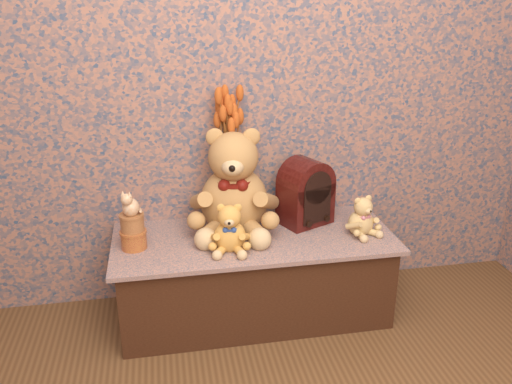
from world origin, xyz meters
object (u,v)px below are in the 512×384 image
(teddy_small, at_px, (361,213))
(cat_figurine, at_px, (130,202))
(cathedral_radio, at_px, (306,191))
(biscuit_tin_lower, at_px, (134,240))
(teddy_medium, at_px, (230,225))
(ceramic_vase, at_px, (230,201))
(teddy_large, at_px, (234,175))

(teddy_small, relative_size, cat_figurine, 1.66)
(teddy_small, bearing_deg, cathedral_radio, 124.12)
(cathedral_radio, relative_size, biscuit_tin_lower, 2.91)
(teddy_small, xyz_separation_m, cat_figurine, (-1.04, 0.04, 0.12))
(teddy_small, xyz_separation_m, cathedral_radio, (-0.22, 0.17, 0.06))
(teddy_medium, relative_size, cathedral_radio, 0.72)
(ceramic_vase, bearing_deg, teddy_small, -22.02)
(cat_figurine, bearing_deg, ceramic_vase, 48.26)
(teddy_large, bearing_deg, biscuit_tin_lower, -153.61)
(biscuit_tin_lower, bearing_deg, teddy_medium, -11.52)
(teddy_medium, distance_m, teddy_small, 0.63)
(teddy_large, xyz_separation_m, cat_figurine, (-0.47, -0.14, -0.04))
(teddy_large, height_order, teddy_small, teddy_large)
(ceramic_vase, bearing_deg, teddy_medium, -97.75)
(ceramic_vase, bearing_deg, cat_figurine, -156.51)
(teddy_medium, height_order, teddy_small, teddy_medium)
(cathedral_radio, bearing_deg, teddy_medium, -176.08)
(teddy_large, bearing_deg, cat_figurine, -153.61)
(cathedral_radio, relative_size, cat_figurine, 2.68)
(teddy_small, xyz_separation_m, biscuit_tin_lower, (-1.04, 0.04, -0.06))
(teddy_small, distance_m, cat_figurine, 1.05)
(ceramic_vase, distance_m, cat_figurine, 0.51)
(teddy_large, height_order, teddy_medium, teddy_large)
(teddy_medium, bearing_deg, ceramic_vase, 91.24)
(teddy_medium, xyz_separation_m, ceramic_vase, (0.04, 0.28, -0.01))
(teddy_large, bearing_deg, teddy_small, -6.68)
(teddy_large, distance_m, teddy_small, 0.62)
(biscuit_tin_lower, bearing_deg, teddy_large, 16.12)
(cathedral_radio, relative_size, ceramic_vase, 1.48)
(teddy_small, relative_size, cathedral_radio, 0.62)
(cathedral_radio, xyz_separation_m, ceramic_vase, (-0.36, 0.07, -0.05))
(teddy_medium, height_order, ceramic_vase, teddy_medium)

